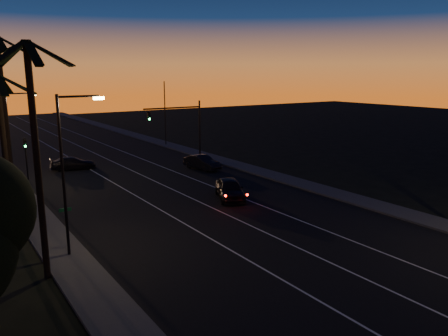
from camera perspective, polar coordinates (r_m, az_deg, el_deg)
road at (r=38.92m, az=-7.59°, el=-2.81°), size 20.00×170.00×0.01m
sidewalk_left at (r=35.60m, az=-23.99°, el=-5.10°), size 2.40×170.00×0.16m
sidewalk_right at (r=44.84m, az=5.31°, el=-0.66°), size 2.40×170.00×0.16m
lane_stripe_left at (r=37.74m, az=-11.67°, el=-3.42°), size 0.12×160.00×0.01m
lane_stripe_mid at (r=39.14m, az=-6.94°, el=-2.69°), size 0.12×160.00×0.01m
lane_stripe_right at (r=40.78m, az=-2.56°, el=-2.00°), size 0.12×160.00×0.01m
palm_near at (r=22.32m, az=-23.47°, el=3.59°), size 4.25×4.16×11.53m
palm_mid at (r=28.22m, az=-26.85°, el=3.21°), size 4.25×4.16×10.03m
palm_far at (r=34.13m, az=-26.75°, el=6.86°), size 4.25×4.16×12.53m
streetlight_left_near at (r=24.92m, az=-19.73°, el=0.61°), size 2.55×0.26×9.00m
streetlight_left_far at (r=42.46m, az=-25.86°, el=4.28°), size 2.55×0.26×8.50m
street_sign at (r=26.77m, az=-19.92°, el=-6.77°), size 0.70×0.06×2.60m
signal_mast at (r=50.04m, az=-5.55°, el=6.14°), size 7.10×0.41×7.00m
signal_post at (r=44.88m, az=-24.49°, el=1.96°), size 0.28×0.37×4.20m
far_pole_right at (r=62.45m, az=-7.71°, el=7.03°), size 0.14×0.14×9.00m
lead_car at (r=35.60m, az=0.75°, el=-2.74°), size 3.96×5.69×1.66m
right_car at (r=46.69m, az=-2.87°, el=0.75°), size 2.43×4.77×1.50m
cross_car at (r=49.24m, az=-19.11°, el=0.60°), size 4.91×2.71×1.35m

